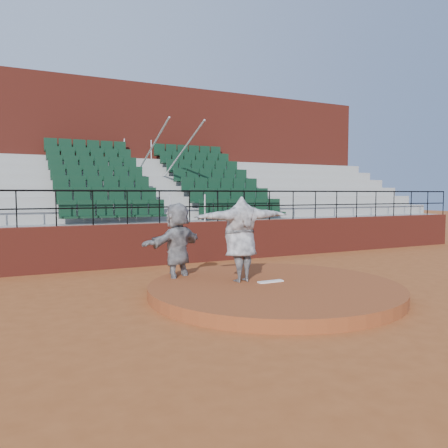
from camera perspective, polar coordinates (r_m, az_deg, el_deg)
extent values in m
plane|color=#944B21|center=(9.76, 6.57, -9.15)|extent=(90.00, 90.00, 0.00)
cylinder|color=brown|center=(9.74, 6.57, -8.44)|extent=(5.50, 5.50, 0.25)
cube|color=white|center=(9.83, 6.10, -7.48)|extent=(0.60, 0.15, 0.03)
cube|color=maroon|center=(14.06, -4.50, -2.41)|extent=(24.00, 0.30, 1.30)
cylinder|color=black|center=(13.98, -4.54, 4.33)|extent=(24.00, 0.05, 0.05)
cylinder|color=black|center=(13.98, -4.53, 2.28)|extent=(24.00, 0.04, 0.04)
cylinder|color=black|center=(13.00, -25.48, 1.77)|extent=(0.04, 0.04, 1.00)
cylinder|color=black|center=(13.05, -21.09, 1.90)|extent=(0.04, 0.04, 1.00)
cylinder|color=black|center=(13.17, -16.75, 2.02)|extent=(0.04, 0.04, 1.00)
cylinder|color=black|center=(13.37, -12.52, 2.12)|extent=(0.04, 0.04, 1.00)
cylinder|color=black|center=(13.65, -8.43, 2.20)|extent=(0.04, 0.04, 1.00)
cylinder|color=black|center=(13.98, -4.53, 2.28)|extent=(0.04, 0.04, 1.00)
cylinder|color=black|center=(14.38, -0.82, 2.34)|extent=(0.04, 0.04, 1.00)
cylinder|color=black|center=(14.84, 2.68, 2.38)|extent=(0.04, 0.04, 1.00)
cylinder|color=black|center=(15.34, 5.96, 2.42)|extent=(0.04, 0.04, 1.00)
cylinder|color=black|center=(15.90, 9.01, 2.45)|extent=(0.04, 0.04, 1.00)
cylinder|color=black|center=(16.49, 11.86, 2.46)|extent=(0.04, 0.04, 1.00)
cylinder|color=black|center=(17.13, 14.50, 2.48)|extent=(0.04, 0.04, 1.00)
cylinder|color=black|center=(17.79, 16.94, 2.48)|extent=(0.04, 0.04, 1.00)
cylinder|color=black|center=(18.49, 19.21, 2.48)|extent=(0.04, 0.04, 1.00)
cylinder|color=black|center=(19.22, 21.31, 2.48)|extent=(0.04, 0.04, 1.00)
cylinder|color=black|center=(19.96, 23.25, 2.48)|extent=(0.04, 0.04, 1.00)
cylinder|color=black|center=(20.73, 25.05, 2.47)|extent=(0.04, 0.04, 1.00)
cylinder|color=black|center=(21.52, 26.72, 2.46)|extent=(0.04, 0.04, 1.00)
cube|color=gray|center=(14.60, -5.33, -2.18)|extent=(24.00, 0.85, 1.30)
cube|color=#10311E|center=(13.89, -14.08, 1.58)|extent=(3.30, 0.48, 0.72)
cube|color=#10311E|center=(15.47, 2.44, 1.93)|extent=(3.30, 0.48, 0.72)
cube|color=gray|center=(15.37, -6.47, -1.13)|extent=(24.00, 0.85, 1.70)
cube|color=#10311E|center=(14.72, -14.81, 3.25)|extent=(3.30, 0.48, 0.72)
cube|color=#10311E|center=(16.22, 1.01, 3.44)|extent=(3.30, 0.48, 0.72)
cube|color=gray|center=(16.15, -7.49, -0.18)|extent=(24.00, 0.85, 2.10)
cube|color=#10311E|center=(15.55, -15.45, 4.75)|extent=(3.30, 0.48, 0.72)
cube|color=#10311E|center=(16.98, -0.31, 4.82)|extent=(3.30, 0.48, 0.72)
cube|color=gray|center=(16.95, -8.42, 0.68)|extent=(24.00, 0.85, 2.50)
cube|color=#10311E|center=(16.40, -16.04, 6.09)|extent=(3.30, 0.48, 0.72)
cube|color=#10311E|center=(17.76, -1.51, 6.07)|extent=(3.30, 0.48, 0.72)
cube|color=gray|center=(17.75, -9.26, 1.47)|extent=(24.00, 0.85, 2.90)
cube|color=#10311E|center=(17.25, -16.56, 7.30)|extent=(3.30, 0.48, 0.72)
cube|color=#10311E|center=(18.55, -2.62, 7.22)|extent=(3.30, 0.48, 0.72)
cube|color=gray|center=(18.55, -10.03, 2.19)|extent=(24.00, 0.85, 3.30)
cube|color=#10311E|center=(18.12, -17.04, 8.39)|extent=(3.30, 0.48, 0.72)
cube|color=#10311E|center=(19.36, -3.64, 8.27)|extent=(3.30, 0.48, 0.72)
cube|color=gray|center=(19.37, -10.74, 2.84)|extent=(24.00, 0.85, 3.70)
cube|color=#10311E|center=(18.99, -17.48, 9.39)|extent=(3.30, 0.48, 0.72)
cube|color=#10311E|center=(20.17, -4.58, 9.23)|extent=(3.30, 0.48, 0.72)
cylinder|color=silver|center=(16.79, -10.46, 7.97)|extent=(0.06, 5.97, 2.46)
cylinder|color=silver|center=(17.15, -6.56, 7.93)|extent=(0.06, 5.97, 2.46)
cube|color=maroon|center=(21.27, -12.19, 7.50)|extent=(24.00, 3.00, 7.10)
imported|color=black|center=(9.74, 2.19, -1.99)|extent=(2.36, 0.73, 1.90)
imported|color=black|center=(10.37, -6.15, -2.75)|extent=(1.92, 1.41, 2.01)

